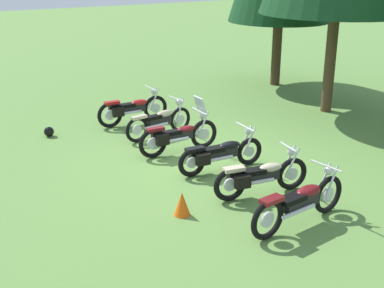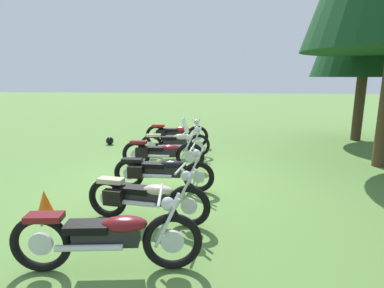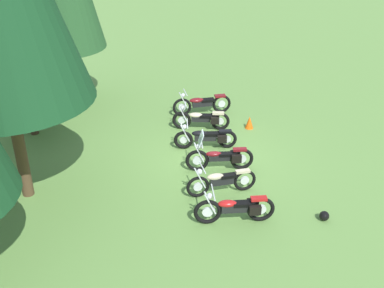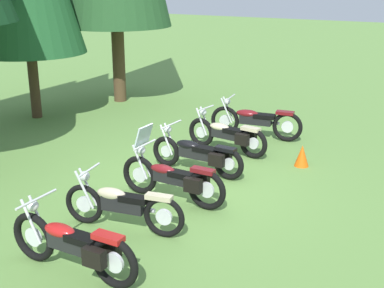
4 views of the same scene
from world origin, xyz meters
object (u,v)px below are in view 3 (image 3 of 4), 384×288
motorcycle_0 (236,208)px  traffic_cone (249,122)px  motorcycle_1 (221,181)px  pine_tree_2 (12,3)px  motorcycle_5 (202,103)px  dropped_helmet (324,216)px  motorcycle_4 (202,119)px  motorcycle_2 (220,157)px  motorcycle_3 (207,137)px

motorcycle_0 → traffic_cone: (5.75, -1.51, -0.22)m
motorcycle_1 → pine_tree_2: 9.00m
motorcycle_0 → motorcycle_5: (7.18, 0.18, 0.01)m
pine_tree_2 → dropped_helmet: size_ratio=27.85×
motorcycle_4 → motorcycle_5: 1.39m
motorcycle_1 → dropped_helmet: size_ratio=7.76×
motorcycle_1 → motorcycle_2: motorcycle_2 is taller
motorcycle_1 → motorcycle_5: bearing=-99.3°
motorcycle_5 → motorcycle_1: bearing=82.5°
pine_tree_2 → motorcycle_0: bearing=-132.2°
motorcycle_2 → motorcycle_4: (3.02, 0.28, -0.03)m
motorcycle_2 → pine_tree_2: size_ratio=0.29×
motorcycle_1 → traffic_cone: motorcycle_1 is taller
motorcycle_0 → pine_tree_2: 9.92m
motorcycle_3 → motorcycle_2: bearing=103.0°
motorcycle_3 → motorcycle_5: 2.89m
traffic_cone → dropped_helmet: size_ratio=1.73×
pine_tree_2 → motorcycle_4: bearing=-91.7°
motorcycle_2 → traffic_cone: 3.35m
motorcycle_5 → pine_tree_2: (-1.19, 6.44, 4.33)m
motorcycle_5 → dropped_helmet: bearing=102.7°
motorcycle_2 → pine_tree_2: bearing=-24.9°
motorcycle_0 → motorcycle_3: size_ratio=1.00×
motorcycle_0 → motorcycle_1: size_ratio=1.04×
traffic_cone → dropped_helmet: traffic_cone is taller
motorcycle_1 → dropped_helmet: (-1.55, -2.67, -0.31)m
motorcycle_4 → motorcycle_5: bearing=-87.4°
motorcycle_0 → dropped_helmet: size_ratio=8.05×
motorcycle_3 → pine_tree_2: pine_tree_2 is taller
motorcycle_0 → traffic_cone: 5.95m
motorcycle_5 → pine_tree_2: bearing=3.3°
motorcycle_0 → motorcycle_5: size_ratio=0.93×
motorcycle_0 → dropped_helmet: motorcycle_0 is taller
motorcycle_2 → motorcycle_4: motorcycle_2 is taller
motorcycle_3 → dropped_helmet: 5.22m
traffic_cone → dropped_helmet: (-5.88, -0.95, -0.10)m
motorcycle_0 → motorcycle_3: motorcycle_0 is taller
motorcycle_0 → dropped_helmet: 2.49m
motorcycle_5 → traffic_cone: size_ratio=5.02×
motorcycle_0 → motorcycle_4: bearing=-86.7°
motorcycle_3 → motorcycle_4: 1.51m
motorcycle_0 → motorcycle_3: (4.29, 0.31, -0.03)m
motorcycle_5 → traffic_cone: motorcycle_5 is taller
motorcycle_0 → motorcycle_5: bearing=-88.3°
motorcycle_5 → dropped_helmet: size_ratio=8.69×
motorcycle_4 → pine_tree_2: bearing=6.4°
motorcycle_2 → motorcycle_4: 3.03m
motorcycle_2 → motorcycle_5: size_ratio=0.92×
motorcycle_0 → pine_tree_2: pine_tree_2 is taller
motorcycle_1 → motorcycle_5: motorcycle_5 is taller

